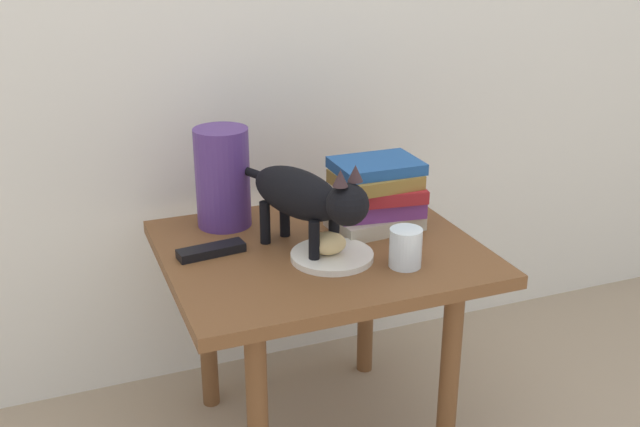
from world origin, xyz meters
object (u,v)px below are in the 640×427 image
side_table (320,276)px  tv_remote (211,251)px  plate (330,256)px  candle_jar (405,250)px  book_stack (377,195)px  green_vase (223,178)px  bread_roll (328,243)px  cat (306,197)px

side_table → tv_remote: tv_remote is taller
plate → candle_jar: size_ratio=2.14×
book_stack → candle_jar: book_stack is taller
candle_jar → tv_remote: candle_jar is taller
book_stack → green_vase: green_vase is taller
bread_roll → candle_jar: 0.17m
plate → green_vase: size_ratio=0.76×
cat → green_vase: (-0.13, 0.23, -0.01)m
cat → book_stack: bearing=21.4°
green_vase → cat: bearing=-60.7°
side_table → bread_roll: 0.13m
plate → tv_remote: 0.26m
plate → cat: 0.14m
book_stack → candle_jar: size_ratio=2.68×
side_table → candle_jar: 0.24m
plate → book_stack: 0.23m
plate → bread_roll: 0.03m
bread_roll → tv_remote: 0.26m
bread_roll → candle_jar: (0.14, -0.09, -0.00)m
candle_jar → tv_remote: size_ratio=0.57×
book_stack → tv_remote: book_stack is taller
side_table → book_stack: bearing=19.8°
bread_roll → book_stack: 0.23m
side_table → tv_remote: bearing=169.3°
side_table → bread_roll: (-0.01, -0.07, 0.11)m
green_vase → candle_jar: size_ratio=2.81×
cat → book_stack: cat is taller
side_table → candle_jar: bearing=-50.7°
side_table → cat: size_ratio=1.56×
plate → bread_roll: (-0.01, 0.00, 0.03)m
green_vase → tv_remote: size_ratio=1.59×
book_stack → tv_remote: (-0.41, -0.01, -0.07)m
tv_remote → plate: bearing=-33.4°
book_stack → candle_jar: 0.23m
cat → book_stack: size_ratio=1.97×
cat → green_vase: bearing=119.3°
cat → tv_remote: cat is taller
bread_roll → tv_remote: bread_roll is taller
book_stack → plate: bearing=-142.5°
green_vase → candle_jar: (0.30, -0.37, -0.08)m
plate → green_vase: 0.34m
plate → candle_jar: 0.17m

